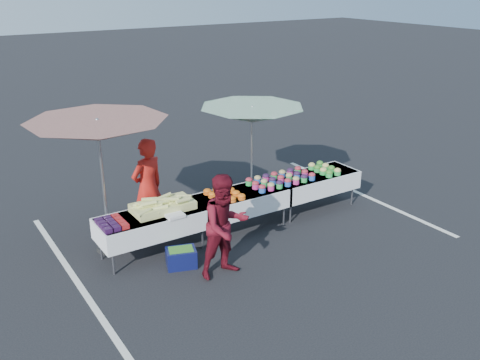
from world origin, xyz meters
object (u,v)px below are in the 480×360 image
table_right (314,182)px  storage_bin (181,257)px  table_left (151,223)px  customer (225,226)px  table_center (240,201)px  vendor (148,188)px  umbrella_left (98,131)px  umbrella_right (252,115)px

table_right → storage_bin: bearing=-169.1°
table_left → customer: 1.47m
table_center → vendor: (-1.53, 0.72, 0.35)m
umbrella_left → customer: bearing=-54.5°
table_left → umbrella_left: (-0.59, 0.57, 1.58)m
table_left → umbrella_right: bearing=17.1°
table_center → umbrella_right: bearing=45.0°
vendor → umbrella_left: (-0.86, -0.15, 1.23)m
vendor → umbrella_right: (2.33, 0.08, 1.02)m
table_left → table_right: (3.60, 0.00, 0.00)m
umbrella_right → table_right: bearing=-38.7°
vendor → storage_bin: 1.57m
table_right → storage_bin: size_ratio=3.24×
table_center → table_right: (1.80, 0.00, 0.00)m
vendor → storage_bin: bearing=70.5°
table_center → vendor: bearing=154.6°
table_left → storage_bin: 0.80m
table_center → customer: size_ratio=1.09×
table_center → table_left: bearing=180.0°
table_right → umbrella_right: size_ratio=0.75×
customer → vendor: bearing=101.8°
table_right → umbrella_left: bearing=172.2°
vendor → storage_bin: size_ratio=3.25×
table_left → table_right: bearing=0.0°
vendor → customer: (0.44, -1.98, -0.08)m
vendor → umbrella_left: size_ratio=0.64×
table_center → vendor: 1.72m
table_right → umbrella_left: (-4.19, 0.57, 1.58)m
table_right → storage_bin: (-3.38, -0.65, -0.42)m
table_left → vendor: size_ratio=1.00×
vendor → umbrella_left: bearing=-7.1°
umbrella_left → umbrella_right: bearing=4.1°
umbrella_left → storage_bin: umbrella_left is taller
vendor → storage_bin: vendor is taller
table_center → umbrella_left: (-2.39, 0.57, 1.58)m
table_right → vendor: size_ratio=1.00×
table_right → customer: 3.16m
customer → umbrella_right: bearing=46.7°
table_center → customer: 1.68m
umbrella_right → vendor: bearing=-178.1°
table_center → storage_bin: (-1.58, -0.65, -0.42)m
table_right → table_center: bearing=180.0°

